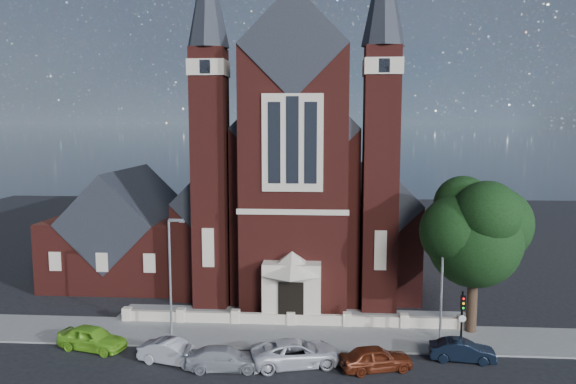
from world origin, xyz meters
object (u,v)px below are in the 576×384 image
car_silver_b (224,358)px  car_navy (462,351)px  parish_hall (128,236)px  car_silver_a (173,352)px  traffic_signal (462,314)px  street_lamp_left (171,270)px  church (302,186)px  car_white_suv (297,353)px  car_dark_red (376,358)px  car_lime_van (92,338)px  street_lamp_right (443,275)px  street_tree (477,235)px

car_silver_b → car_navy: bearing=-85.3°
parish_hall → car_silver_a: size_ratio=2.88×
traffic_signal → car_silver_b: size_ratio=0.87×
parish_hall → street_lamp_left: (8.09, -14.00, 0.59)m
street_lamp_left → traffic_signal: street_lamp_left is taller
church → car_white_suv: (0.78, -22.99, -7.42)m
car_silver_a → car_white_suv: 7.45m
traffic_signal → car_silver_a: (-17.67, -2.75, -1.89)m
car_silver_b → car_dark_red: size_ratio=1.07×
traffic_signal → car_lime_van: size_ratio=0.88×
traffic_signal → car_navy: bearing=-99.2°
street_lamp_left → car_lime_van: street_lamp_left is taller
car_white_suv → car_lime_van: bearing=69.5°
traffic_signal → car_navy: (-0.19, -1.17, -1.93)m
street_lamp_right → traffic_signal: bearing=-60.0°
street_tree → traffic_signal: size_ratio=2.67×
street_lamp_right → car_silver_a: (-16.76, -4.32, -3.90)m
street_lamp_left → car_silver_b: (4.45, -4.93, -3.93)m
parish_hall → traffic_signal: (27.00, -15.57, -1.43)m
street_tree → car_dark_red: bearing=-139.4°
street_lamp_right → car_silver_b: bearing=-160.0°
car_lime_van → church: bearing=-14.9°
parish_hall → street_tree: 31.27m
parish_hall → car_dark_red: bearing=-40.7°
car_silver_a → car_dark_red: (12.10, -0.10, 0.03)m
church → street_lamp_left: 20.84m
traffic_signal → car_navy: traffic_signal is taller
car_white_suv → car_navy: 10.12m
traffic_signal → car_silver_a: 17.98m
church → car_white_suv: bearing=-88.1°
street_lamp_left → street_lamp_right: size_ratio=1.00×
street_tree → car_silver_a: size_ratio=2.53×
traffic_signal → car_lime_van: bearing=-177.3°
car_silver_a → car_silver_b: 3.27m
church → car_navy: (10.81, -21.69, -7.54)m
parish_hall → car_white_suv: 24.85m
street_tree → car_lime_van: street_tree is taller
street_lamp_left → car_navy: (18.72, -2.74, -3.95)m
church → parish_hall: bearing=-162.8°
car_white_suv → car_navy: (10.03, 1.30, -0.12)m
church → street_lamp_right: size_ratio=4.31×
street_tree → traffic_signal: (-1.60, -3.28, -4.38)m
street_lamp_left → car_lime_van: size_ratio=1.79×
church → street_lamp_right: bearing=-62.0°
car_navy → car_dark_red: bearing=112.8°
car_dark_red → car_navy: (5.37, 1.68, -0.08)m
parish_hall → street_lamp_left: bearing=-60.0°
car_silver_a → traffic_signal: bearing=-67.0°
parish_hall → church: bearing=17.2°
church → traffic_signal: church is taller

